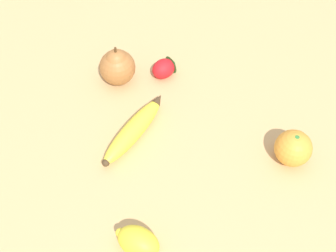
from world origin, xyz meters
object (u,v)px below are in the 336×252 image
Objects in this scene: orange at (293,148)px; strawberry at (165,68)px; banana at (134,130)px; lemon at (138,242)px; pear at (117,66)px.

strawberry is at bearing 104.17° from orange.
lemon is (-0.12, -0.21, 0.01)m from banana.
orange is 0.34m from lemon.
banana is 0.16m from pear.
strawberry is (0.14, 0.11, 0.00)m from banana.
strawberry reaches higher than banana.
banana is 0.24m from lemon.
orange reaches higher than lemon.
lemon reaches higher than banana.
orange is 0.78× the size of lemon.
orange is 0.74× the size of pear.
pear reaches higher than lemon.
pear is 1.58× the size of strawberry.
orange reaches higher than strawberry.
lemon is at bearing -132.81° from strawberry.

